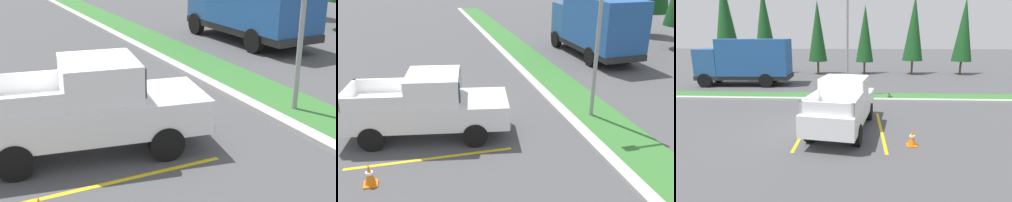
# 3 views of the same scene
# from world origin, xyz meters

# --- Properties ---
(ground_plane) EXTENTS (120.00, 120.00, 0.00)m
(ground_plane) POSITION_xyz_m (0.00, 0.00, 0.00)
(ground_plane) COLOR #4C4C4F
(parking_line_near) EXTENTS (0.12, 4.80, 0.01)m
(parking_line_near) POSITION_xyz_m (-0.89, 0.04, 0.00)
(parking_line_near) COLOR yellow
(parking_line_near) RESTS_ON ground
(parking_line_far) EXTENTS (0.12, 4.80, 0.01)m
(parking_line_far) POSITION_xyz_m (2.21, 0.04, 0.00)
(parking_line_far) COLOR yellow
(parking_line_far) RESTS_ON ground
(curb_strip) EXTENTS (56.00, 0.40, 0.15)m
(curb_strip) POSITION_xyz_m (0.00, 5.00, 0.07)
(curb_strip) COLOR #B2B2AD
(curb_strip) RESTS_ON ground
(grass_median) EXTENTS (56.00, 1.80, 0.06)m
(grass_median) POSITION_xyz_m (0.00, 6.10, 0.03)
(grass_median) COLOR #387533
(grass_median) RESTS_ON ground
(pickup_truck_main) EXTENTS (2.74, 5.47, 2.10)m
(pickup_truck_main) POSITION_xyz_m (0.67, 0.09, 1.04)
(pickup_truck_main) COLOR black
(pickup_truck_main) RESTS_ON ground
(cargo_truck_distant) EXTENTS (6.89, 2.72, 3.40)m
(cargo_truck_distant) POSITION_xyz_m (-7.03, 9.85, 1.85)
(cargo_truck_distant) COLOR black
(cargo_truck_distant) RESTS_ON ground
(street_light) EXTENTS (0.24, 1.49, 6.46)m
(street_light) POSITION_xyz_m (0.61, 5.74, 3.77)
(street_light) COLOR gray
(street_light) RESTS_ON ground
(traffic_cone) EXTENTS (0.36, 0.36, 0.60)m
(traffic_cone) POSITION_xyz_m (3.15, -1.56, 0.29)
(traffic_cone) COLOR orange
(traffic_cone) RESTS_ON ground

